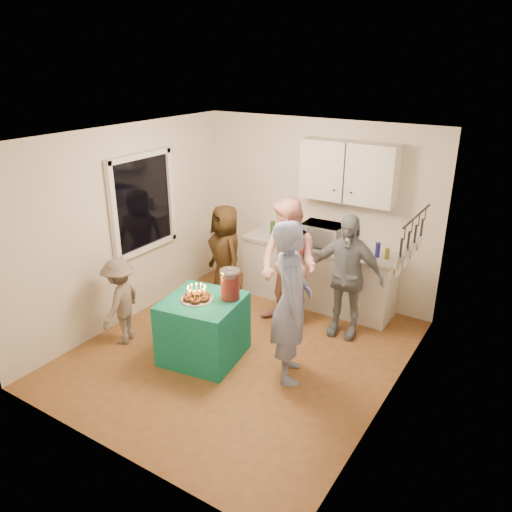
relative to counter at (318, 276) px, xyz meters
The scene contains 19 objects.
floor 1.76m from the counter, 96.71° to the right, with size 4.00×4.00×0.00m, color brown.
ceiling 2.76m from the counter, 96.71° to the right, with size 4.00×4.00×0.00m, color white.
back_wall 0.94m from the counter, 123.69° to the left, with size 3.60×3.60×0.00m, color silver.
left_wall 2.77m from the counter, 139.64° to the right, with size 4.00×4.00×0.00m, color silver.
right_wall 2.49m from the counter, 46.74° to the right, with size 4.00×4.00×0.00m, color silver.
window_night 2.66m from the counter, 144.60° to the right, with size 0.04×1.00×1.20m, color black.
counter is the anchor object (origin of this frame).
countertop 0.46m from the counter, 90.00° to the right, with size 2.24×0.62×0.05m, color beige.
upper_cabinet 1.56m from the counter, 26.57° to the left, with size 1.30×0.30×0.80m, color white.
pot_rack 2.16m from the counter, 33.34° to the right, with size 0.12×1.00×0.60m, color black.
microwave 0.64m from the counter, ahead, with size 0.56×0.38×0.31m, color white.
party_table 2.07m from the counter, 104.55° to the right, with size 0.85×0.85×0.76m, color #127C60.
donut_cake 2.16m from the counter, 105.60° to the right, with size 0.38×0.38×0.18m, color #381C0C, non-canonical shape.
punch_jar 1.89m from the counter, 98.34° to the right, with size 0.22×0.22×0.34m, color red.
man_birthday 1.93m from the counter, 73.62° to the right, with size 0.67×0.44×1.84m, color #7E8CB8.
woman_back_left 1.36m from the counter, 148.18° to the right, with size 0.72×0.47×1.48m, color #4E3516.
woman_back_center 0.96m from the counter, 91.58° to the right, with size 0.85×0.66×1.75m, color #F07E7D.
woman_back_right 0.98m from the counter, 42.52° to the right, with size 0.95×0.40×1.62m, color #0E1F31.
child_near_left 2.78m from the counter, 125.13° to the right, with size 0.72×0.41×1.11m, color #645650.
Camera 1 is at (2.96, -4.33, 3.37)m, focal length 35.00 mm.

